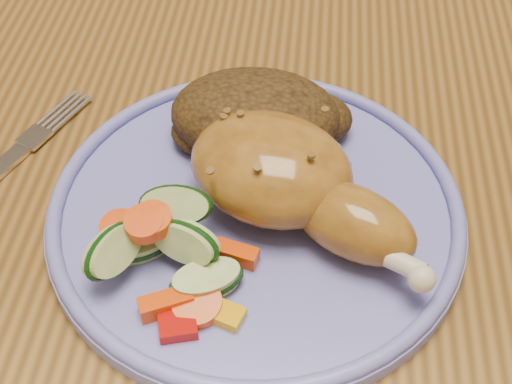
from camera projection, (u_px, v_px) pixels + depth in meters
The scene contains 6 objects.
dining_table at pixel (301, 229), 0.58m from camera, with size 0.90×1.40×0.75m.
plate at pixel (256, 213), 0.48m from camera, with size 0.28×0.28×0.01m, color #696BC2.
plate_rim at pixel (256, 202), 0.47m from camera, with size 0.27×0.27×0.01m, color #696BC2.
chicken_leg at pixel (290, 181), 0.45m from camera, with size 0.17×0.14×0.06m.
rice_pilaf at pixel (259, 117), 0.50m from camera, with size 0.13×0.09×0.05m.
vegetable_pile at pixel (166, 249), 0.43m from camera, with size 0.11×0.10×0.05m.
Camera 1 is at (-0.00, -0.38, 1.12)m, focal length 50.00 mm.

